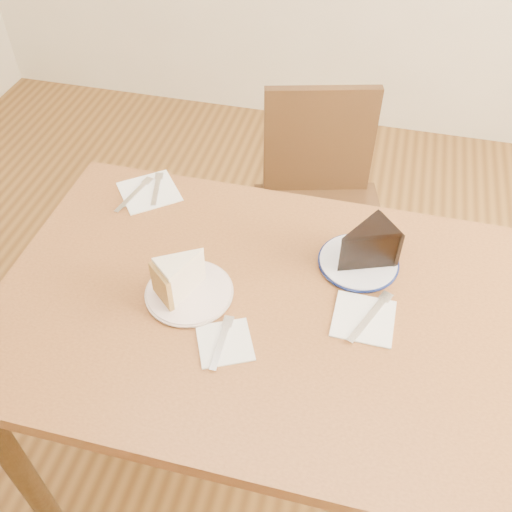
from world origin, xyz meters
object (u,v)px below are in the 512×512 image
Objects in this scene: table at (258,329)px; carrot_cake at (184,275)px; chocolate_cake at (363,248)px; chair_far at (318,212)px; plate_cream at (189,292)px; plate_navy at (358,262)px.

carrot_cake is at bearing -177.25° from table.
chocolate_cake reaches higher than table.
carrot_cake is (-0.22, -0.66, 0.32)m from chair_far.
plate_cream is 1.04× the size of plate_navy.
chair_far is at bearing 85.66° from table.
plate_navy reaches higher than table.
plate_cream is at bearing -175.22° from table.
chair_far is 4.49× the size of plate_cream.
plate_cream is 0.41m from plate_navy.
table is at bearing 70.45° from chair_far.
plate_navy is 0.42m from carrot_cake.
plate_navy is (0.16, -0.47, 0.27)m from chair_far.
table is 9.29× the size of chocolate_cake.
plate_navy is (0.20, 0.18, 0.10)m from table.
chair_far is 8.03× the size of carrot_cake.
chair_far is 4.67× the size of plate_navy.
chair_far is (0.05, 0.65, -0.17)m from table.
plate_navy is at bearing 66.86° from carrot_cake.
carrot_cake is at bearing 56.52° from chair_far.
plate_cream and plate_navy have the same top height.
plate_navy is (0.36, 0.19, 0.00)m from plate_cream.
plate_navy is at bearing 40.77° from table.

